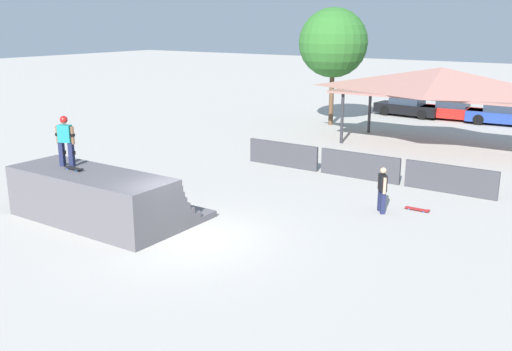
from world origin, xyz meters
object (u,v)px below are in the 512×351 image
(parked_car_blue, at_px, (502,115))
(tree_beside_pavilion, at_px, (333,43))
(parked_car_black, at_px, (408,107))
(skater_on_deck, at_px, (65,138))
(parked_car_red, at_px, (454,110))
(skateboard_on_deck, at_px, (74,168))
(skateboard_on_ground, at_px, (418,209))
(bystander_walking, at_px, (382,188))

(parked_car_blue, bearing_deg, tree_beside_pavilion, -149.95)
(parked_car_black, bearing_deg, skater_on_deck, -88.52)
(parked_car_black, relative_size, parked_car_blue, 1.06)
(parked_car_black, bearing_deg, parked_car_red, 9.33)
(skateboard_on_deck, relative_size, parked_car_blue, 0.18)
(skateboard_on_deck, distance_m, parked_car_blue, 26.84)
(tree_beside_pavilion, bearing_deg, skateboard_on_ground, -52.83)
(skater_on_deck, xyz_separation_m, skateboard_on_ground, (9.27, 6.69, -2.50))
(bystander_walking, bearing_deg, skateboard_on_ground, -87.25)
(parked_car_black, xyz_separation_m, parked_car_red, (2.94, 0.16, -0.00))
(skater_on_deck, height_order, parked_car_black, skater_on_deck)
(bystander_walking, bearing_deg, skater_on_deck, 87.87)
(skater_on_deck, distance_m, parked_car_red, 26.25)
(bystander_walking, height_order, tree_beside_pavilion, tree_beside_pavilion)
(parked_car_black, height_order, parked_car_blue, same)
(parked_car_red, distance_m, parked_car_blue, 2.94)
(parked_car_blue, bearing_deg, parked_car_red, 173.55)
(bystander_walking, distance_m, parked_car_red, 20.07)
(parked_car_red, bearing_deg, skateboard_on_deck, -102.22)
(skateboard_on_ground, relative_size, parked_car_blue, 0.19)
(skateboard_on_deck, distance_m, bystander_walking, 9.86)
(skateboard_on_deck, height_order, parked_car_red, skateboard_on_deck)
(skateboard_on_ground, height_order, parked_car_red, parked_car_red)
(bystander_walking, height_order, parked_car_black, bystander_walking)
(skater_on_deck, distance_m, skateboard_on_deck, 1.07)
(tree_beside_pavilion, xyz_separation_m, parked_car_blue, (8.63, 5.84, -4.26))
(parked_car_black, bearing_deg, skateboard_on_ground, -63.00)
(skateboard_on_ground, bearing_deg, bystander_walking, -139.74)
(bystander_walking, height_order, parked_car_blue, bystander_walking)
(tree_beside_pavilion, relative_size, parked_car_blue, 1.64)
(parked_car_red, xyz_separation_m, parked_car_blue, (2.94, -0.12, 0.00))
(skater_on_deck, xyz_separation_m, parked_car_red, (5.09, 25.68, -1.95))
(parked_car_black, relative_size, parked_car_red, 1.10)
(skateboard_on_ground, relative_size, parked_car_red, 0.20)
(skateboard_on_deck, relative_size, bystander_walking, 0.51)
(skateboard_on_ground, xyz_separation_m, parked_car_black, (-7.13, 18.83, 0.54))
(skater_on_deck, height_order, tree_beside_pavilion, tree_beside_pavilion)
(skateboard_on_ground, distance_m, tree_beside_pavilion, 17.04)
(skater_on_deck, relative_size, tree_beside_pavilion, 0.24)
(parked_car_black, bearing_deg, skateboard_on_deck, -87.21)
(skater_on_deck, height_order, parked_car_blue, skater_on_deck)
(bystander_walking, distance_m, skateboard_on_ground, 1.49)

